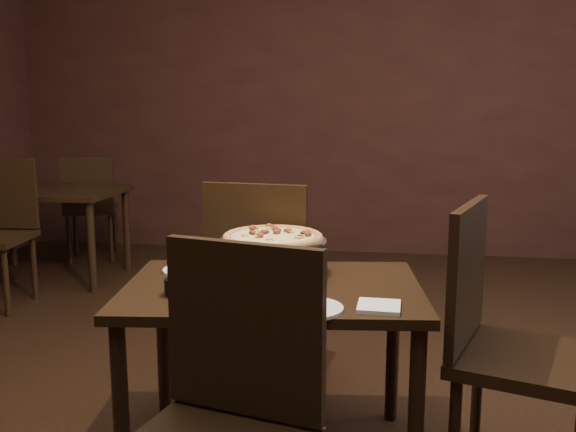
# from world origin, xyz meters

# --- Properties ---
(room) EXTENTS (6.04, 7.04, 2.84)m
(room) POSITION_xyz_m (0.06, 0.03, 1.40)
(room) COLOR black
(room) RESTS_ON ground
(dining_table) EXTENTS (1.16, 0.84, 0.68)m
(dining_table) POSITION_xyz_m (-0.08, 0.07, 0.59)
(dining_table) COLOR black
(dining_table) RESTS_ON ground
(background_table) EXTENTS (1.10, 0.73, 0.69)m
(background_table) POSITION_xyz_m (-2.20, 2.28, 0.60)
(background_table) COLOR black
(background_table) RESTS_ON ground
(pizza_stand) EXTENTS (0.42, 0.42, 0.17)m
(pizza_stand) POSITION_xyz_m (-0.11, 0.23, 0.82)
(pizza_stand) COLOR #B7B8BE
(pizza_stand) RESTS_ON dining_table
(parmesan_shaker) EXTENTS (0.07, 0.07, 0.12)m
(parmesan_shaker) POSITION_xyz_m (-0.16, -0.09, 0.73)
(parmesan_shaker) COLOR beige
(parmesan_shaker) RESTS_ON dining_table
(pepper_flake_shaker) EXTENTS (0.06, 0.06, 0.11)m
(pepper_flake_shaker) POSITION_xyz_m (-0.26, -0.19, 0.73)
(pepper_flake_shaker) COLOR maroon
(pepper_flake_shaker) RESTS_ON dining_table
(packet_caddy) EXTENTS (0.09, 0.09, 0.07)m
(packet_caddy) POSITION_xyz_m (-0.39, -0.09, 0.71)
(packet_caddy) COLOR black
(packet_caddy) RESTS_ON dining_table
(napkin_stack) EXTENTS (0.14, 0.14, 0.01)m
(napkin_stack) POSITION_xyz_m (0.31, -0.15, 0.68)
(napkin_stack) COLOR silver
(napkin_stack) RESTS_ON dining_table
(plate_left) EXTENTS (0.25, 0.25, 0.01)m
(plate_left) POSITION_xyz_m (-0.41, 0.21, 0.68)
(plate_left) COLOR white
(plate_left) RESTS_ON dining_table
(plate_near) EXTENTS (0.22, 0.22, 0.01)m
(plate_near) POSITION_xyz_m (0.09, -0.19, 0.68)
(plate_near) COLOR white
(plate_near) RESTS_ON dining_table
(serving_spatula) EXTENTS (0.15, 0.15, 0.02)m
(serving_spatula) POSITION_xyz_m (0.06, 0.09, 0.81)
(serving_spatula) COLOR #B7B8BE
(serving_spatula) RESTS_ON pizza_stand
(chair_far) EXTENTS (0.51, 0.51, 1.00)m
(chair_far) POSITION_xyz_m (-0.22, 0.62, 0.54)
(chair_far) COLOR black
(chair_far) RESTS_ON ground
(chair_near) EXTENTS (0.55, 0.55, 0.98)m
(chair_near) POSITION_xyz_m (-0.08, -0.68, 0.53)
(chair_near) COLOR black
(chair_near) RESTS_ON ground
(chair_side) EXTENTS (0.59, 0.59, 1.00)m
(chair_side) POSITION_xyz_m (0.73, 0.00, 0.55)
(chair_side) COLOR black
(chair_side) RESTS_ON ground
(bg_chair_far) EXTENTS (0.52, 0.52, 0.89)m
(bg_chair_far) POSITION_xyz_m (-2.13, 2.86, 0.49)
(bg_chair_far) COLOR black
(bg_chair_far) RESTS_ON ground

